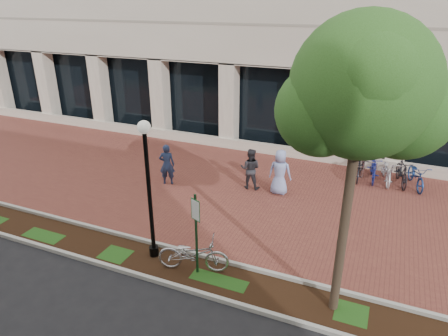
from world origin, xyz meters
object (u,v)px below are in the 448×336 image
at_px(lamppost, 149,184).
at_px(pedestrian_mid, 250,169).
at_px(pedestrian_right, 280,172).
at_px(bollard, 363,161).
at_px(locked_bicycle, 193,254).
at_px(pedestrian_left, 167,164).
at_px(parking_sign, 196,225).
at_px(bike_rack_cluster, 387,171).
at_px(street_tree, 364,96).

distance_m(lamppost, pedestrian_mid, 5.78).
distance_m(pedestrian_right, bollard, 4.52).
relative_size(locked_bicycle, pedestrian_left, 1.18).
bearing_deg(pedestrian_left, parking_sign, 106.69).
bearing_deg(locked_bicycle, bollard, -38.21).
bearing_deg(bollard, parking_sign, -111.17).
xyz_separation_m(pedestrian_mid, bike_rack_cluster, (5.04, 2.71, -0.31)).
xyz_separation_m(pedestrian_mid, pedestrian_right, (1.21, -0.02, 0.07)).
xyz_separation_m(lamppost, pedestrian_right, (2.29, 5.45, -1.46)).
distance_m(street_tree, bike_rack_cluster, 9.60).
xyz_separation_m(lamppost, bollard, (5.11, 8.96, -1.84)).
distance_m(locked_bicycle, pedestrian_mid, 5.63).
height_order(bollard, bike_rack_cluster, bike_rack_cluster).
relative_size(pedestrian_left, pedestrian_mid, 1.03).
relative_size(lamppost, locked_bicycle, 2.07).
xyz_separation_m(parking_sign, lamppost, (-1.55, 0.23, 0.81)).
bearing_deg(lamppost, parking_sign, -8.63).
bearing_deg(bike_rack_cluster, parking_sign, -127.42).
distance_m(parking_sign, street_tree, 5.32).
bearing_deg(lamppost, street_tree, -1.24).
bearing_deg(pedestrian_left, bollard, -169.94).
relative_size(pedestrian_left, bike_rack_cluster, 0.54).
xyz_separation_m(street_tree, bollard, (-0.21, 9.08, -4.79)).
distance_m(pedestrian_left, pedestrian_right, 4.56).
xyz_separation_m(street_tree, bike_rack_cluster, (0.81, 8.29, -4.78)).
relative_size(parking_sign, pedestrian_mid, 1.47).
bearing_deg(pedestrian_mid, lamppost, 72.11).
height_order(parking_sign, bike_rack_cluster, parking_sign).
bearing_deg(parking_sign, pedestrian_mid, 117.94).
relative_size(parking_sign, locked_bicycle, 1.21).
xyz_separation_m(pedestrian_mid, bollard, (4.03, 3.50, -0.31)).
height_order(locked_bicycle, bike_rack_cluster, bike_rack_cluster).
xyz_separation_m(pedestrian_left, pedestrian_mid, (3.25, 0.95, -0.02)).
distance_m(street_tree, pedestrian_right, 7.71).
relative_size(lamppost, pedestrian_mid, 2.50).
xyz_separation_m(locked_bicycle, bike_rack_cluster, (4.73, 8.32, -0.00)).
bearing_deg(pedestrian_mid, pedestrian_right, 172.50).
xyz_separation_m(pedestrian_left, pedestrian_right, (4.46, 0.94, 0.05)).
bearing_deg(locked_bicycle, pedestrian_mid, -12.79).
relative_size(parking_sign, street_tree, 0.35).
relative_size(locked_bicycle, pedestrian_right, 1.12).
bearing_deg(street_tree, pedestrian_left, 148.28).
bearing_deg(lamppost, bike_rack_cluster, 53.18).
bearing_deg(locked_bicycle, parking_sign, -136.27).
bearing_deg(bike_rack_cluster, lamppost, -135.71).
bearing_deg(parking_sign, bike_rack_cluster, 84.69).
bearing_deg(street_tree, pedestrian_mid, 127.20).
bearing_deg(bollard, locked_bicycle, -112.18).
height_order(parking_sign, lamppost, lamppost).
height_order(pedestrian_mid, bollard, pedestrian_mid).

